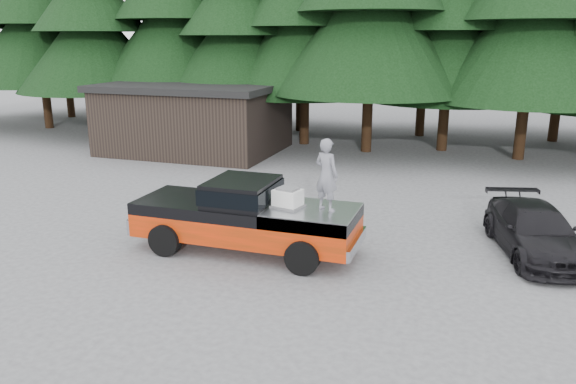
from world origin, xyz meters
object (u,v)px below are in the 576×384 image
(parked_car, at_px, (535,231))
(utility_building, at_px, (195,117))
(air_compressor, at_px, (288,199))
(man_on_bed, at_px, (327,175))
(pickup_truck, at_px, (246,227))

(parked_car, height_order, utility_building, utility_building)
(air_compressor, xyz_separation_m, man_on_bed, (0.96, 0.09, 0.68))
(pickup_truck, height_order, parked_car, pickup_truck)
(pickup_truck, distance_m, man_on_bed, 2.65)
(pickup_truck, bearing_deg, man_on_bed, 0.45)
(air_compressor, bearing_deg, utility_building, 139.26)
(parked_car, relative_size, utility_building, 0.52)
(parked_car, bearing_deg, pickup_truck, -177.63)
(utility_building, bearing_deg, air_compressor, -53.26)
(man_on_bed, relative_size, utility_building, 0.21)
(pickup_truck, height_order, air_compressor, air_compressor)
(parked_car, distance_m, utility_building, 17.55)
(air_compressor, height_order, utility_building, utility_building)
(air_compressor, bearing_deg, man_on_bed, 18.10)
(man_on_bed, bearing_deg, pickup_truck, 23.78)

